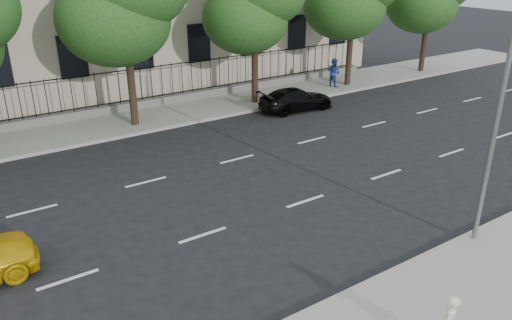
{
  "coord_description": "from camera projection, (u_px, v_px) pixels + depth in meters",
  "views": [
    {
      "loc": [
        -9.9,
        -9.28,
        8.03
      ],
      "look_at": [
        -1.72,
        3.0,
        1.77
      ],
      "focal_mm": 35.0,
      "sensor_mm": 36.0,
      "label": 1
    }
  ],
  "objects": [
    {
      "name": "near_sidewalk",
      "position": [
        473.0,
        301.0,
        12.2
      ],
      "size": [
        60.0,
        4.0,
        0.15
      ],
      "primitive_type": "cube",
      "color": "gray",
      "rests_on": "ground"
    },
    {
      "name": "iron_fence",
      "position": [
        153.0,
        96.0,
        27.07
      ],
      "size": [
        30.0,
        0.5,
        2.2
      ],
      "color": "slate",
      "rests_on": "far_sidewalk"
    },
    {
      "name": "lane_markings",
      "position": [
        268.0,
        178.0,
        18.93
      ],
      "size": [
        49.6,
        4.62,
        0.01
      ],
      "primitive_type": null,
      "color": "silver",
      "rests_on": "ground"
    },
    {
      "name": "street_light",
      "position": [
        488.0,
        67.0,
        13.2
      ],
      "size": [
        0.25,
        3.32,
        8.05
      ],
      "color": "slate",
      "rests_on": "near_sidewalk"
    },
    {
      "name": "pedestrian_far",
      "position": [
        334.0,
        72.0,
        30.69
      ],
      "size": [
        0.8,
        0.95,
        1.74
      ],
      "primitive_type": "imported",
      "rotation": [
        0.0,
        0.0,
        1.75
      ],
      "color": "navy",
      "rests_on": "far_sidewalk"
    },
    {
      "name": "black_sedan",
      "position": [
        296.0,
        99.0,
        26.69
      ],
      "size": [
        4.3,
        2.05,
        1.21
      ],
      "primitive_type": "imported",
      "rotation": [
        0.0,
        0.0,
        1.48
      ],
      "color": "black",
      "rests_on": "ground"
    },
    {
      "name": "ground",
      "position": [
        357.0,
        233.0,
        15.29
      ],
      "size": [
        120.0,
        120.0,
        0.0
      ],
      "primitive_type": "plane",
      "color": "black",
      "rests_on": "ground"
    },
    {
      "name": "far_sidewalk",
      "position": [
        167.0,
        114.0,
        25.99
      ],
      "size": [
        60.0,
        4.0,
        0.15
      ],
      "primitive_type": "cube",
      "color": "gray",
      "rests_on": "ground"
    }
  ]
}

